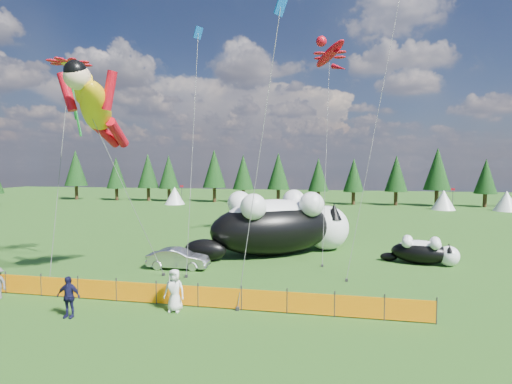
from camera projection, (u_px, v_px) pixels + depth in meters
ground at (199, 286)px, 21.00m from camera, size 160.00×160.00×0.00m
safety_fence at (177, 295)px, 18.03m from camera, size 22.06×0.06×1.10m
tree_line at (291, 179)px, 64.78m from camera, size 90.00×4.00×8.00m
festival_tents at (362, 199)px, 57.95m from camera, size 50.00×3.20×2.80m
cat_large at (281, 224)px, 28.36m from camera, size 11.06×8.70×4.48m
cat_small at (424, 251)px, 25.58m from camera, size 4.75×2.35×1.73m
car at (178, 258)px, 24.46m from camera, size 3.82×1.52×1.23m
spectator_c at (68, 297)px, 16.62m from camera, size 1.06×0.59×1.75m
spectator_e at (174, 290)px, 17.30m from camera, size 0.92×0.60×1.86m
superhero_kite at (96, 108)px, 20.24m from camera, size 6.08×6.27×11.71m
gecko_kite at (330, 54)px, 31.67m from camera, size 5.26×11.06×17.06m
flower_kite at (70, 66)px, 22.55m from camera, size 2.76×3.84×12.29m
diamond_kite_a at (198, 42)px, 26.22m from camera, size 1.27×5.45×16.10m
diamond_kite_c at (279, 18)px, 17.49m from camera, size 2.07×1.92×14.10m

